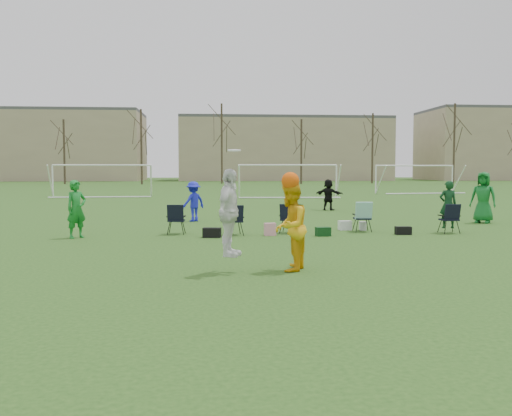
{
  "coord_description": "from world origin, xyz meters",
  "views": [
    {
      "loc": [
        -1.94,
        -10.37,
        2.12
      ],
      "look_at": [
        -0.89,
        2.17,
        1.25
      ],
      "focal_mm": 40.0,
      "sensor_mm": 36.0,
      "label": 1
    }
  ],
  "objects": [
    {
      "name": "goal_right",
      "position": [
        16.0,
        38.0,
        1.92
      ],
      "size": [
        7.35,
        1.14,
        2.46
      ],
      "rotation": [
        0.0,
        0.0,
        0.14
      ],
      "color": "white",
      "rests_on": "ground"
    },
    {
      "name": "fielder_blue",
      "position": [
        -2.55,
        12.66,
        0.8
      ],
      "size": [
        1.18,
        1.12,
        1.61
      ],
      "primitive_type": "imported",
      "rotation": [
        0.0,
        0.0,
        3.82
      ],
      "color": "#1C22D2",
      "rests_on": "ground"
    },
    {
      "name": "building_row",
      "position": [
        6.73,
        96.0,
        5.99
      ],
      "size": [
        126.0,
        16.0,
        13.0
      ],
      "color": "tan",
      "rests_on": "ground"
    },
    {
      "name": "fielder_black",
      "position": [
        4.19,
        18.36,
        0.8
      ],
      "size": [
        1.48,
        1.23,
        1.59
      ],
      "primitive_type": "imported",
      "rotation": [
        0.0,
        0.0,
        2.53
      ],
      "color": "black",
      "rests_on": "ground"
    },
    {
      "name": "fielder_green_far",
      "position": [
        8.77,
        11.04,
        1.0
      ],
      "size": [
        1.16,
        1.11,
        2.0
      ],
      "primitive_type": "imported",
      "rotation": [
        0.0,
        0.0,
        -0.69
      ],
      "color": "#126625",
      "rests_on": "ground"
    },
    {
      "name": "tree_line",
      "position": [
        0.24,
        69.85,
        5.09
      ],
      "size": [
        110.28,
        3.28,
        11.4
      ],
      "color": "#382B21",
      "rests_on": "ground"
    },
    {
      "name": "sideline_setup",
      "position": [
        1.9,
        8.02,
        0.52
      ],
      "size": [
        9.58,
        2.15,
        1.72
      ],
      "color": "#0F391B",
      "rests_on": "ground"
    },
    {
      "name": "ground",
      "position": [
        0.0,
        0.0,
        0.0
      ],
      "size": [
        260.0,
        260.0,
        0.0
      ],
      "primitive_type": "plane",
      "color": "#234B17",
      "rests_on": "ground"
    },
    {
      "name": "fielder_green_near",
      "position": [
        -5.97,
        7.38,
        0.89
      ],
      "size": [
        0.76,
        0.75,
        1.78
      ],
      "primitive_type": "imported",
      "rotation": [
        0.0,
        0.0,
        0.76
      ],
      "color": "#157B27",
      "rests_on": "ground"
    },
    {
      "name": "center_contest",
      "position": [
        -0.77,
        1.19,
        1.07
      ],
      "size": [
        2.13,
        1.27,
        2.51
      ],
      "color": "white",
      "rests_on": "ground"
    },
    {
      "name": "goal_left",
      "position": [
        -10.0,
        34.0,
        1.92
      ],
      "size": [
        7.39,
        0.76,
        2.46
      ],
      "rotation": [
        0.0,
        0.0,
        0.09
      ],
      "color": "white",
      "rests_on": "ground"
    },
    {
      "name": "goal_mid",
      "position": [
        4.0,
        32.0,
        1.92
      ],
      "size": [
        7.4,
        0.63,
        2.46
      ],
      "rotation": [
        0.0,
        0.0,
        -0.07
      ],
      "color": "white",
      "rests_on": "ground"
    }
  ]
}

